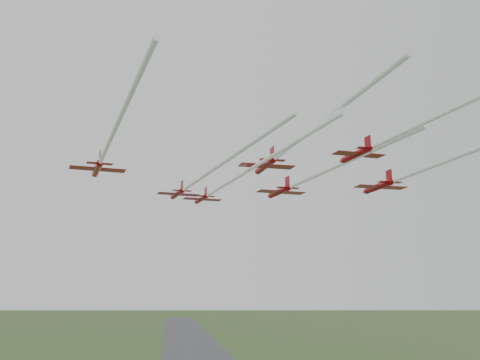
{
  "coord_description": "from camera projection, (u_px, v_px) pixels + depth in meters",
  "views": [
    {
      "loc": [
        -18.13,
        -95.59,
        34.55
      ],
      "look_at": [
        -5.19,
        -0.76,
        54.53
      ],
      "focal_mm": 40.0,
      "sensor_mm": 36.0,
      "label": 1
    }
  ],
  "objects": [
    {
      "name": "runway",
      "position": [
        198.0,
        358.0,
        282.03
      ],
      "size": [
        38.0,
        900.0,
        0.04
      ],
      "primitive_type": "cube",
      "color": "#38383B",
      "rests_on": "ground"
    },
    {
      "name": "jet_row3_right",
      "position": [
        419.0,
        171.0,
        82.83
      ],
      "size": [
        10.21,
        54.99,
        2.76
      ],
      "rotation": [
        0.0,
        0.0,
        0.11
      ],
      "color": "#9D040B"
    },
    {
      "name": "jet_row2_left",
      "position": [
        199.0,
        179.0,
        88.35
      ],
      "size": [
        15.41,
        54.42,
        2.34
      ],
      "rotation": [
        0.0,
        0.0,
        0.23
      ],
      "color": "#9D040B"
    },
    {
      "name": "jet_lead",
      "position": [
        227.0,
        183.0,
        99.18
      ],
      "size": [
        16.52,
        65.33,
        2.48
      ],
      "rotation": [
        0.0,
        0.0,
        0.2
      ],
      "color": "#9D040B"
    },
    {
      "name": "jet_row3_mid",
      "position": [
        287.0,
        149.0,
        79.16
      ],
      "size": [
        9.84,
        50.79,
        2.79
      ],
      "rotation": [
        0.0,
        0.0,
        0.11
      ],
      "color": "#9D040B"
    },
    {
      "name": "jet_row3_left",
      "position": [
        106.0,
        149.0,
        69.31
      ],
      "size": [
        13.93,
        49.97,
        2.45
      ],
      "rotation": [
        0.0,
        0.0,
        0.21
      ],
      "color": "#9D040B"
    },
    {
      "name": "jet_row2_right",
      "position": [
        304.0,
        181.0,
        97.85
      ],
      "size": [
        13.92,
        52.49,
        2.94
      ],
      "rotation": [
        0.0,
        0.0,
        0.19
      ],
      "color": "#9D040B"
    },
    {
      "name": "jet_row4_right",
      "position": [
        439.0,
        115.0,
        62.12
      ],
      "size": [
        15.02,
        65.64,
        2.36
      ],
      "rotation": [
        0.0,
        0.0,
        0.18
      ],
      "color": "#9D040B"
    }
  ]
}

